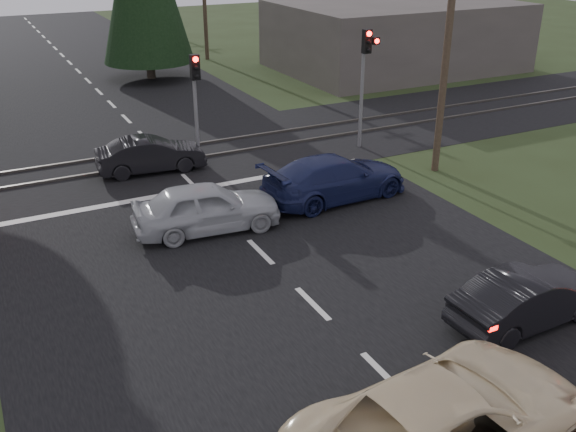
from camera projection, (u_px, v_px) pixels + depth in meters
ground at (313, 304)px, 15.41m from camera, size 120.00×120.00×0.00m
road at (181, 173)px, 23.51m from camera, size 14.00×100.00×0.01m
rail_corridor at (164, 157)px, 25.13m from camera, size 120.00×8.00×0.01m
stop_line at (197, 189)px, 22.05m from camera, size 13.00×0.35×0.00m
rail_near at (171, 162)px, 24.46m from camera, size 120.00×0.12×0.10m
rail_far at (158, 150)px, 25.76m from camera, size 120.00×0.12×0.10m
traffic_signal_right at (366, 66)px, 24.82m from camera, size 0.68×0.48×4.70m
traffic_signal_center at (196, 90)px, 23.31m from camera, size 0.32×0.48×4.10m
utility_pole_near at (448, 40)px, 21.82m from camera, size 1.80×0.26×9.00m
building_right at (395, 35)px, 39.84m from camera, size 14.00×10.00×4.00m
cream_coupe at (447, 420)px, 10.70m from camera, size 5.80×3.07×1.55m
dark_hatchback at (528, 299)px, 14.43m from camera, size 3.89×1.47×1.27m
silver_car at (207, 207)px, 18.82m from camera, size 4.49×2.17×1.48m
blue_sedan at (335, 178)px, 21.02m from camera, size 5.16×2.38×1.46m
dark_car_far at (151, 155)px, 23.39m from camera, size 3.98×1.68×1.28m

